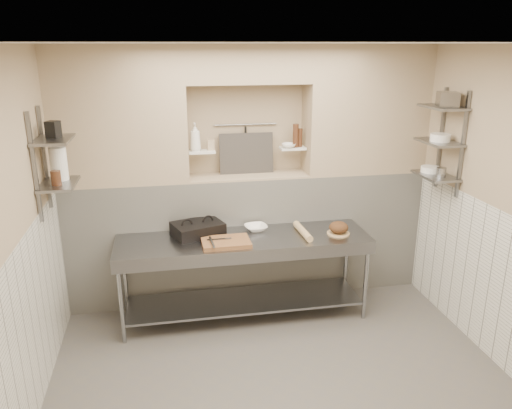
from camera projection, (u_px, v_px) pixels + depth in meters
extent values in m
cube|color=#57534D|center=(283.00, 389.00, 4.31)|extent=(4.00, 3.90, 0.10)
cube|color=silver|center=(291.00, 35.00, 3.42)|extent=(4.00, 3.90, 0.10)
cube|color=tan|center=(3.00, 252.00, 3.50)|extent=(0.10, 3.90, 2.80)
cube|color=tan|center=(244.00, 171.00, 5.73)|extent=(4.00, 0.10, 2.80)
cube|color=silver|center=(248.00, 236.00, 5.71)|extent=(4.00, 0.40, 1.40)
cube|color=tan|center=(248.00, 176.00, 5.50)|extent=(1.30, 0.40, 0.02)
cube|color=tan|center=(119.00, 116.00, 5.05)|extent=(1.35, 0.40, 1.40)
cube|color=tan|center=(366.00, 110.00, 5.52)|extent=(1.35, 0.40, 1.40)
cube|color=tan|center=(248.00, 64.00, 5.13)|extent=(1.30, 0.40, 0.40)
cube|color=silver|center=(26.00, 338.00, 3.73)|extent=(0.02, 3.90, 1.40)
cube|color=silver|center=(502.00, 291.00, 4.43)|extent=(0.02, 3.90, 1.40)
cube|color=white|center=(202.00, 152.00, 5.32)|extent=(0.28, 0.16, 0.02)
cube|color=white|center=(293.00, 148.00, 5.50)|extent=(0.28, 0.16, 0.02)
cylinder|color=gray|center=(245.00, 124.00, 5.49)|extent=(0.70, 0.02, 0.02)
cylinder|color=black|center=(246.00, 140.00, 5.52)|extent=(0.02, 0.02, 0.30)
cube|color=#383330|center=(246.00, 153.00, 5.52)|extent=(0.60, 0.08, 0.45)
cube|color=slate|center=(45.00, 158.00, 4.56)|extent=(0.03, 0.03, 0.95)
cube|color=slate|center=(35.00, 168.00, 4.19)|extent=(0.03, 0.03, 0.95)
cube|color=slate|center=(59.00, 184.00, 4.46)|extent=(0.30, 0.50, 0.02)
cube|color=slate|center=(53.00, 140.00, 4.34)|extent=(0.30, 0.50, 0.03)
cube|color=slate|center=(441.00, 138.00, 5.24)|extent=(0.03, 0.03, 1.05)
cube|color=slate|center=(463.00, 145.00, 4.87)|extent=(0.03, 0.03, 1.05)
cube|color=slate|center=(435.00, 176.00, 5.14)|extent=(0.30, 0.50, 0.02)
cube|color=slate|center=(439.00, 142.00, 5.03)|extent=(0.30, 0.50, 0.02)
cube|color=slate|center=(443.00, 107.00, 4.92)|extent=(0.30, 0.50, 0.03)
cube|color=gray|center=(244.00, 240.00, 5.12)|extent=(2.60, 0.70, 0.04)
cube|color=gray|center=(244.00, 300.00, 5.33)|extent=(2.45, 0.60, 0.03)
cube|color=gray|center=(249.00, 258.00, 4.83)|extent=(2.60, 0.02, 0.12)
cylinder|color=gray|center=(121.00, 303.00, 4.77)|extent=(0.04, 0.04, 0.86)
cylinder|color=gray|center=(125.00, 277.00, 5.31)|extent=(0.04, 0.04, 0.86)
cylinder|color=gray|center=(366.00, 282.00, 5.20)|extent=(0.04, 0.04, 0.86)
cylinder|color=gray|center=(346.00, 259.00, 5.75)|extent=(0.04, 0.04, 0.86)
cube|color=black|center=(198.00, 231.00, 5.17)|extent=(0.58, 0.50, 0.09)
cube|color=black|center=(198.00, 225.00, 5.15)|extent=(0.58, 0.50, 0.04)
cube|color=brown|center=(226.00, 242.00, 4.94)|extent=(0.48, 0.34, 0.04)
cube|color=gray|center=(219.00, 239.00, 4.95)|extent=(0.25, 0.03, 0.01)
cylinder|color=gray|center=(212.00, 242.00, 4.85)|extent=(0.04, 0.26, 0.02)
imported|color=white|center=(256.00, 228.00, 5.31)|extent=(0.27, 0.27, 0.06)
cylinder|color=tan|center=(303.00, 231.00, 5.19)|extent=(0.09, 0.47, 0.07)
cylinder|color=tan|center=(338.00, 233.00, 5.21)|extent=(0.24, 0.24, 0.01)
ellipsoid|color=#4C2D19|center=(339.00, 227.00, 5.19)|extent=(0.20, 0.20, 0.12)
imported|color=white|center=(195.00, 137.00, 5.24)|extent=(0.12, 0.12, 0.30)
cube|color=tan|center=(211.00, 145.00, 5.33)|extent=(0.07, 0.07, 0.11)
imported|color=white|center=(289.00, 146.00, 5.44)|extent=(0.17, 0.17, 0.05)
cylinder|color=#412314|center=(300.00, 138.00, 5.48)|extent=(0.06, 0.06, 0.20)
cylinder|color=#412314|center=(296.00, 136.00, 5.45)|extent=(0.06, 0.06, 0.26)
cylinder|color=white|center=(299.00, 142.00, 5.51)|extent=(0.06, 0.06, 0.11)
cylinder|color=white|center=(59.00, 164.00, 4.51)|extent=(0.15, 0.15, 0.30)
cylinder|color=#412314|center=(56.00, 178.00, 4.36)|extent=(0.09, 0.09, 0.13)
cube|color=black|center=(53.00, 129.00, 4.36)|extent=(0.13, 0.13, 0.14)
cylinder|color=white|center=(430.00, 169.00, 5.23)|extent=(0.20, 0.20, 0.06)
cylinder|color=gray|center=(441.00, 172.00, 5.03)|extent=(0.10, 0.10, 0.10)
cylinder|color=white|center=(440.00, 138.00, 5.00)|extent=(0.20, 0.20, 0.07)
cube|color=gray|center=(448.00, 99.00, 4.84)|extent=(0.24, 0.27, 0.14)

